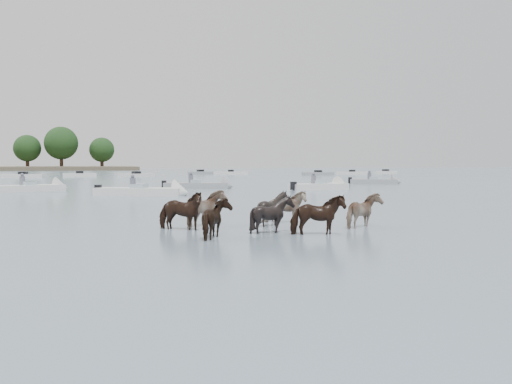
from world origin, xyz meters
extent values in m
plane|color=slate|center=(0.00, 0.00, 0.00)|extent=(400.00, 400.00, 0.00)
imported|color=black|center=(-0.37, 0.80, 0.53)|extent=(1.70, 1.46, 1.32)
imported|color=#816657|center=(0.64, 1.55, 0.52)|extent=(1.55, 1.64, 1.30)
imported|color=black|center=(2.69, 1.07, 0.50)|extent=(1.36, 1.27, 1.27)
imported|color=#9D866A|center=(3.39, 1.87, 0.49)|extent=(1.60, 1.08, 1.24)
imported|color=black|center=(0.33, -1.34, 0.47)|extent=(1.08, 1.24, 1.21)
imported|color=black|center=(2.09, -0.69, 0.48)|extent=(1.49, 1.46, 1.23)
imported|color=black|center=(3.18, -1.48, 0.51)|extent=(1.63, 0.97, 1.28)
imported|color=tan|center=(5.30, -0.29, 0.48)|extent=(1.54, 1.59, 1.22)
sphere|color=black|center=(2.84, 19.88, 0.12)|extent=(0.44, 0.44, 0.44)
cube|color=black|center=(2.59, 19.88, 0.02)|extent=(0.50, 0.22, 0.18)
cube|color=silver|center=(-7.11, 26.29, 0.20)|extent=(5.01, 3.42, 0.55)
cone|color=silver|center=(-4.93, 27.27, 0.20)|extent=(1.48, 1.83, 1.60)
cube|color=#99ADB7|center=(-7.11, 26.29, 0.55)|extent=(1.19, 1.35, 0.35)
cylinder|color=#595966|center=(-7.51, 26.29, 0.75)|extent=(0.36, 0.36, 0.70)
sphere|color=#595966|center=(-7.51, 26.29, 1.20)|extent=(0.24, 0.24, 0.24)
cube|color=silver|center=(0.01, 19.53, 0.20)|extent=(5.62, 3.75, 0.55)
cone|color=silver|center=(2.48, 18.38, 0.20)|extent=(1.49, 1.83, 1.60)
cube|color=#99ADB7|center=(0.01, 19.53, 0.55)|extent=(1.20, 1.35, 0.35)
cube|color=black|center=(-2.47, 20.68, 0.35)|extent=(0.46, 0.46, 0.60)
cylinder|color=#595966|center=(-0.39, 19.53, 0.75)|extent=(0.36, 0.36, 0.70)
sphere|color=#595966|center=(-0.39, 19.53, 1.20)|extent=(0.24, 0.24, 0.24)
cube|color=gray|center=(5.07, 27.43, 0.20)|extent=(5.21, 2.69, 0.55)
cone|color=gray|center=(7.49, 26.86, 0.20)|extent=(1.24, 1.76, 1.60)
cube|color=#99ADB7|center=(5.07, 27.43, 0.55)|extent=(1.03, 1.27, 0.35)
cube|color=black|center=(2.64, 28.00, 0.35)|extent=(0.42, 0.42, 0.60)
cylinder|color=#595966|center=(4.67, 27.43, 0.75)|extent=(0.36, 0.36, 0.70)
sphere|color=#595966|center=(4.67, 27.43, 1.20)|extent=(0.24, 0.24, 0.24)
cube|color=silver|center=(13.64, 23.05, 0.20)|extent=(4.87, 2.70, 0.55)
cone|color=silver|center=(15.88, 23.62, 0.20)|extent=(1.27, 1.77, 1.60)
cube|color=#99ADB7|center=(13.64, 23.05, 0.55)|extent=(1.05, 1.28, 0.35)
cube|color=black|center=(11.41, 22.47, 0.35)|extent=(0.43, 0.43, 0.60)
cylinder|color=#595966|center=(13.24, 23.05, 0.75)|extent=(0.36, 0.36, 0.70)
sphere|color=#595966|center=(13.24, 23.05, 1.20)|extent=(0.24, 0.24, 0.24)
cube|color=gray|center=(23.16, 32.10, 0.20)|extent=(4.66, 3.16, 0.55)
cone|color=gray|center=(25.19, 31.26, 0.20)|extent=(1.45, 1.82, 1.60)
cube|color=#99ADB7|center=(23.16, 32.10, 0.55)|extent=(1.17, 1.34, 0.35)
cube|color=black|center=(21.14, 32.95, 0.35)|extent=(0.46, 0.46, 0.60)
cylinder|color=#595966|center=(22.76, 32.10, 0.75)|extent=(0.36, 0.36, 0.70)
sphere|color=#595966|center=(22.76, 32.10, 1.20)|extent=(0.24, 0.24, 0.24)
cube|color=silver|center=(-11.45, 64.58, 0.22)|extent=(5.69, 2.77, 0.60)
cube|color=black|center=(-11.45, 64.58, 0.60)|extent=(1.21, 1.21, 0.50)
cube|color=silver|center=(-4.27, 68.38, 0.22)|extent=(4.71, 1.81, 0.60)
cube|color=black|center=(-4.27, 68.38, 0.60)|extent=(1.07, 1.07, 0.50)
cube|color=silver|center=(3.38, 63.89, 0.22)|extent=(5.13, 3.26, 0.60)
cube|color=black|center=(3.38, 63.89, 0.60)|extent=(1.31, 1.31, 0.50)
cube|color=gray|center=(15.74, 80.53, 0.22)|extent=(4.49, 2.59, 0.60)
cube|color=black|center=(15.74, 80.53, 0.60)|extent=(1.23, 1.23, 0.50)
cube|color=silver|center=(20.32, 76.84, 0.22)|extent=(5.96, 2.82, 0.60)
cube|color=black|center=(20.32, 76.84, 0.60)|extent=(1.21, 1.21, 0.50)
cube|color=gray|center=(32.65, 67.93, 0.22)|extent=(5.14, 1.54, 0.60)
cube|color=black|center=(32.65, 67.93, 0.60)|extent=(1.01, 1.01, 0.50)
cube|color=silver|center=(40.04, 70.58, 0.22)|extent=(5.65, 3.34, 0.60)
cube|color=black|center=(40.04, 70.58, 0.60)|extent=(1.29, 1.29, 0.50)
cube|color=silver|center=(49.34, 75.64, 0.22)|extent=(4.15, 1.91, 0.60)
cube|color=black|center=(49.34, 75.64, 0.60)|extent=(1.10, 1.10, 0.50)
cylinder|color=#382619|center=(-19.81, 156.68, 1.72)|extent=(1.00, 1.00, 3.44)
sphere|color=black|center=(-19.81, 156.68, 6.20)|extent=(7.64, 7.64, 7.64)
cylinder|color=#382619|center=(-10.52, 155.19, 2.14)|extent=(1.00, 1.00, 4.27)
sphere|color=black|center=(-10.52, 155.19, 7.71)|extent=(9.49, 9.49, 9.49)
cylinder|color=#382619|center=(0.79, 155.48, 1.63)|extent=(1.00, 1.00, 3.25)
sphere|color=black|center=(0.79, 155.48, 5.88)|extent=(7.23, 7.23, 7.23)
camera|label=1|loc=(-3.02, -16.10, 2.05)|focal=39.28mm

